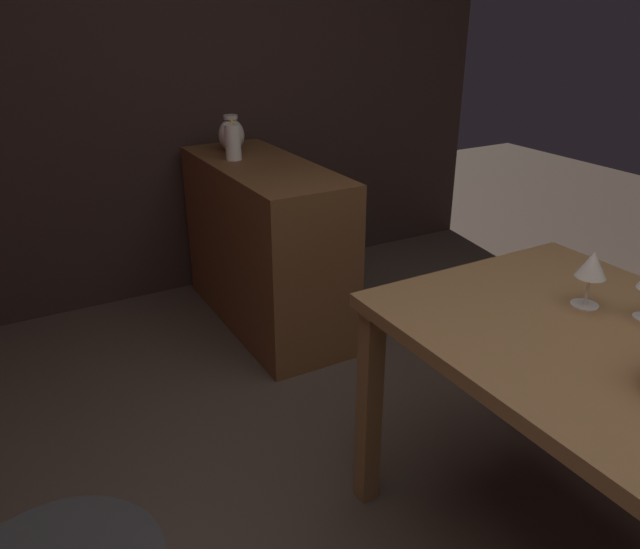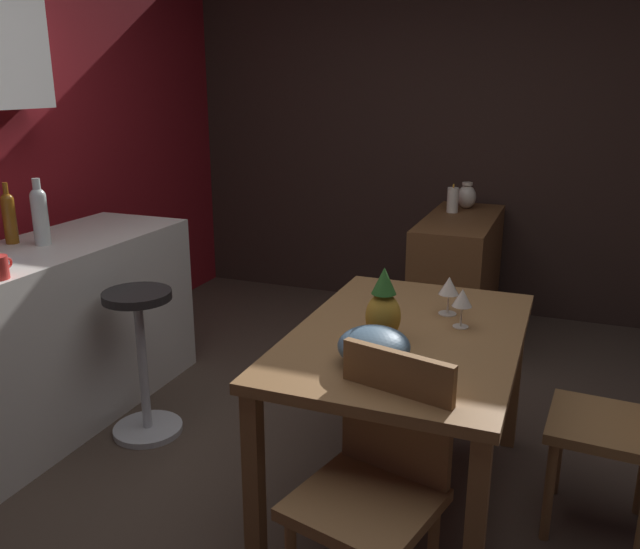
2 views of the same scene
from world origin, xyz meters
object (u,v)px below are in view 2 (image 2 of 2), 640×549
at_px(bar_stool, 142,359).
at_px(wine_glass_right, 449,287).
at_px(vase_ceramic_ivory, 467,196).
at_px(pillar_candle_tall, 453,200).
at_px(wine_bottle_amber, 9,216).
at_px(chair_by_doorway, 627,417).
at_px(fruit_bowl, 374,346).
at_px(dining_table, 407,353).
at_px(wine_glass_left, 462,299).
at_px(chair_near_window, 376,482).
at_px(pineapple_centerpiece, 383,309).
at_px(sideboard_cabinet, 457,278).
at_px(wine_bottle_clear, 40,213).

xyz_separation_m(bar_stool, wine_glass_right, (0.20, -1.41, 0.47)).
bearing_deg(vase_ceramic_ivory, pillar_candle_tall, 160.30).
height_order(wine_bottle_amber, vase_ceramic_ivory, wine_bottle_amber).
distance_m(chair_by_doorway, wine_glass_right, 0.81).
bearing_deg(vase_ceramic_ivory, fruit_bowl, -177.61).
xyz_separation_m(dining_table, pillar_candle_tall, (2.03, 0.21, 0.25)).
height_order(bar_stool, pillar_candle_tall, pillar_candle_tall).
bearing_deg(wine_glass_left, dining_table, 125.23).
bearing_deg(fruit_bowl, wine_glass_right, -13.59).
distance_m(chair_near_window, pineapple_centerpiece, 0.66).
distance_m(wine_glass_right, wine_bottle_amber, 2.13).
distance_m(chair_by_doorway, wine_bottle_amber, 2.87).
distance_m(bar_stool, pineapple_centerpiece, 1.33).
bearing_deg(fruit_bowl, pineapple_centerpiece, 8.47).
relative_size(sideboard_cabinet, wine_bottle_amber, 3.67).
distance_m(pillar_candle_tall, vase_ceramic_ivory, 0.19).
relative_size(bar_stool, vase_ceramic_ivory, 4.04).
height_order(bar_stool, pineapple_centerpiece, pineapple_centerpiece).
xyz_separation_m(sideboard_cabinet, pineapple_centerpiece, (-1.99, -0.05, 0.45)).
height_order(wine_glass_right, fruit_bowl, wine_glass_right).
height_order(wine_glass_left, pillar_candle_tall, pillar_candle_tall).
bearing_deg(sideboard_cabinet, wine_bottle_clear, 136.30).
bearing_deg(wine_bottle_amber, bar_stool, -89.15).
distance_m(dining_table, pillar_candle_tall, 2.06).
distance_m(dining_table, chair_by_doorway, 0.83).
relative_size(fruit_bowl, wine_bottle_clear, 0.77).
xyz_separation_m(wine_bottle_amber, pillar_candle_tall, (1.98, -1.80, -0.13)).
relative_size(wine_bottle_amber, vase_ceramic_ivory, 1.66).
bearing_deg(sideboard_cabinet, wine_glass_left, -170.23).
relative_size(wine_glass_right, wine_bottle_amber, 0.54).
height_order(bar_stool, vase_ceramic_ivory, vase_ceramic_ivory).
distance_m(sideboard_cabinet, vase_ceramic_ivory, 0.59).
relative_size(dining_table, wine_glass_left, 8.22).
relative_size(dining_table, wine_bottle_amber, 4.29).
height_order(chair_by_doorway, wine_glass_left, wine_glass_left).
bearing_deg(chair_near_window, chair_by_doorway, -46.08).
bearing_deg(wine_bottle_clear, wine_bottle_amber, 102.26).
height_order(pineapple_centerpiece, wine_bottle_amber, wine_bottle_amber).
bearing_deg(sideboard_cabinet, fruit_bowl, -177.80).
relative_size(chair_near_window, wine_bottle_amber, 2.92).
bearing_deg(bar_stool, pineapple_centerpiece, -97.45).
distance_m(wine_glass_right, fruit_bowl, 0.61).
distance_m(dining_table, wine_bottle_amber, 2.05).
bearing_deg(wine_bottle_clear, bar_stool, -92.56).
distance_m(dining_table, vase_ceramic_ivory, 2.23).
relative_size(wine_glass_right, fruit_bowl, 0.65).
distance_m(chair_near_window, fruit_bowl, 0.44).
distance_m(pineapple_centerpiece, wine_bottle_clear, 1.80).
xyz_separation_m(chair_by_doorway, wine_bottle_clear, (-0.01, 2.66, 0.57)).
height_order(dining_table, chair_by_doorway, chair_by_doorway).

